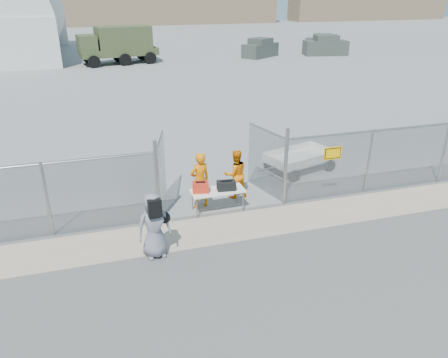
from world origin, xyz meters
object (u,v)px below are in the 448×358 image
object	(u,v)px
security_worker_right	(235,174)
visitor	(154,226)
folding_table	(218,200)
security_worker_left	(200,181)
utility_trailer	(300,160)

from	to	relation	value
security_worker_right	visitor	bearing A→B (deg)	37.92
folding_table	security_worker_left	distance (m)	0.82
security_worker_right	security_worker_left	bearing A→B (deg)	12.83
security_worker_left	security_worker_right	xyz separation A→B (m)	(1.28, 0.38, -0.09)
security_worker_left	utility_trailer	xyz separation A→B (m)	(4.33, 1.89, -0.51)
visitor	folding_table	bearing A→B (deg)	34.71
security_worker_left	utility_trailer	world-z (taller)	security_worker_left
folding_table	security_worker_right	xyz separation A→B (m)	(0.83, 0.78, 0.47)
security_worker_left	security_worker_right	world-z (taller)	security_worker_left
security_worker_right	folding_table	bearing A→B (deg)	39.48
security_worker_left	security_worker_right	size ratio (longest dim) A/B	1.11
security_worker_left	visitor	size ratio (longest dim) A/B	1.04
security_worker_left	visitor	distance (m)	2.91
security_worker_right	utility_trailer	world-z (taller)	security_worker_right
folding_table	utility_trailer	bearing A→B (deg)	29.26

